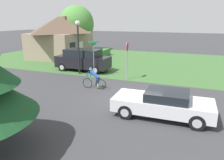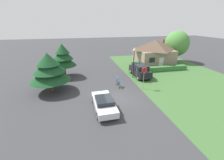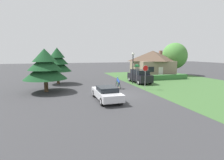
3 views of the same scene
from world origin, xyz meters
name	(u,v)px [view 2 (image 2 of 3)]	position (x,y,z in m)	size (l,w,h in m)	color
ground_plane	(117,99)	(0.00, 0.00, 0.00)	(140.00, 140.00, 0.00)	#38383A
grass_verge_right	(184,79)	(11.77, 4.00, 0.01)	(16.00, 36.00, 0.01)	#3D6633
cottage_house	(154,52)	(11.21, 12.96, 2.56)	(7.68, 6.29, 4.96)	gray
hedge_row	(161,69)	(10.41, 8.35, 0.42)	(9.54, 0.90, 0.84)	#387038
sedan_left_lane	(104,103)	(-1.75, -1.67, 0.68)	(2.03, 4.73, 1.33)	silver
cyclist	(118,82)	(1.07, 3.38, 0.70)	(0.44, 1.72, 1.47)	black
parked_suv_right	(140,70)	(5.56, 6.71, 1.01)	(2.05, 4.91, 1.98)	black
stop_sign	(144,74)	(4.08, 2.03, 2.09)	(0.73, 0.08, 2.95)	gray
street_lamp	(134,58)	(4.31, 6.40, 3.16)	(0.40, 0.40, 4.57)	black
street_name_sign	(137,68)	(4.30, 4.99, 1.98)	(0.90, 0.90, 2.88)	gray
conifer_tall_near	(49,69)	(-7.44, 3.97, 2.94)	(4.80, 4.80, 4.90)	#4C3823
conifer_tall_far	(63,57)	(-6.17, 9.24, 3.26)	(3.89, 3.89, 5.21)	#4C3823
deciduous_tree_right	(177,44)	(16.65, 13.78, 3.92)	(4.99, 4.99, 6.55)	#4C3823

